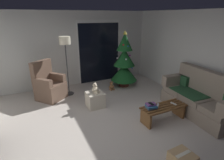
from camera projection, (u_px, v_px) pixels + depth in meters
The scene contains 17 objects.
ground_plane at pixel (109, 129), 3.93m from camera, with size 7.00×7.00×0.00m, color #BCB2A8.
wall_back at pixel (71, 49), 6.09m from camera, with size 5.72×0.12×2.50m, color beige.
wall_right at pixel (208, 60), 4.67m from camera, with size 0.12×6.00×2.50m, color beige.
patio_door_frame at pixel (99, 52), 6.49m from camera, with size 1.60×0.02×2.20m, color silver.
patio_door_glass at pixel (100, 53), 6.49m from camera, with size 1.50×0.02×2.10m, color black.
couch at pixel (200, 98), 4.45m from camera, with size 0.91×1.99×1.08m.
coffee_table at pixel (163, 111), 4.17m from camera, with size 1.10×0.40×0.38m.
remote_silver at pixel (158, 105), 4.15m from camera, with size 0.04×0.16×0.02m, color #ADADB2.
remote_white at pixel (174, 104), 4.22m from camera, with size 0.04×0.16×0.02m, color silver.
book_stack at pixel (151, 106), 4.00m from camera, with size 0.26×0.24×0.12m.
cell_phone at pixel (151, 104), 3.98m from camera, with size 0.07×0.14×0.01m, color black.
christmas_tree at pixel (124, 63), 6.06m from camera, with size 0.90×0.90×1.89m.
armchair at pixel (49, 86), 5.25m from camera, with size 0.96×0.97×1.13m.
floor_lamp at pixel (65, 46), 5.16m from camera, with size 0.32×0.32×1.78m.
ottoman at pixel (95, 100), 4.84m from camera, with size 0.44×0.44×0.40m, color beige.
teddy_bear_cream at pixel (95, 89), 4.72m from camera, with size 0.21×0.22×0.29m.
teddy_bear_chestnut_by_tree at pixel (111, 86), 5.95m from camera, with size 0.20×0.19×0.29m.
Camera 1 is at (-1.40, -3.02, 2.35)m, focal length 28.72 mm.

